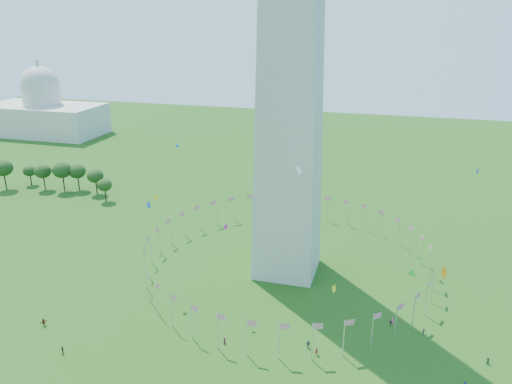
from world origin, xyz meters
TOP-DOWN VIEW (x-y plane):
  - flag_ring at (-0.00, 50.00)m, footprint 80.24×80.24m
  - capitol_building at (-180.00, 180.00)m, footprint 70.00×35.00m
  - crowd at (6.71, 1.88)m, footprint 105.69×66.08m
  - kites_aloft at (14.80, 23.89)m, footprint 112.89×73.86m
  - tree_line_west at (-107.53, 90.76)m, footprint 55.27×15.20m

SIDE VIEW (x-z plane):
  - crowd at x=6.71m, z-range -0.13..1.84m
  - flag_ring at x=0.00m, z-range 0.00..9.00m
  - tree_line_west at x=-107.53m, z-range -0.65..11.81m
  - kites_aloft at x=14.80m, z-range 5.91..35.58m
  - capitol_building at x=-180.00m, z-range 0.00..46.00m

